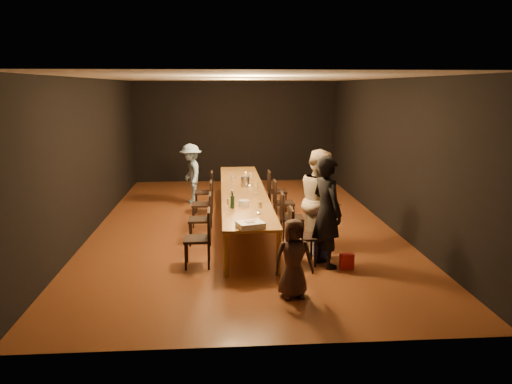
{
  "coord_description": "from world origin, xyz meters",
  "views": [
    {
      "loc": [
        -0.47,
        -10.07,
        2.83
      ],
      "look_at": [
        0.16,
        -1.43,
        1.0
      ],
      "focal_mm": 35.0,
      "sensor_mm": 36.0,
      "label": 1
    }
  ],
  "objects": [
    {
      "name": "chair_right_2",
      "position": [
        0.85,
        0.0,
        0.47
      ],
      "size": [
        0.42,
        0.42,
        0.93
      ],
      "primitive_type": null,
      "rotation": [
        0.0,
        0.0,
        -1.57
      ],
      "color": "black",
      "rests_on": "ground"
    },
    {
      "name": "birthday_cake",
      "position": [
        -0.02,
        -2.84,
        0.79
      ],
      "size": [
        0.46,
        0.41,
        0.09
      ],
      "rotation": [
        0.0,
        0.0,
        0.3
      ],
      "color": "white",
      "rests_on": "table"
    },
    {
      "name": "plate_stack",
      "position": [
        -0.05,
        -1.46,
        0.8
      ],
      "size": [
        0.25,
        0.25,
        0.11
      ],
      "primitive_type": "cylinder",
      "rotation": [
        0.0,
        0.0,
        0.35
      ],
      "color": "white",
      "rests_on": "table"
    },
    {
      "name": "champagne_bottle",
      "position": [
        -0.26,
        -1.59,
        0.91
      ],
      "size": [
        0.09,
        0.09,
        0.32
      ],
      "primitive_type": null,
      "rotation": [
        0.0,
        0.0,
        -0.28
      ],
      "color": "black",
      "rests_on": "table"
    },
    {
      "name": "gift_bag_blue",
      "position": [
        1.21,
        -2.16,
        0.16
      ],
      "size": [
        0.28,
        0.2,
        0.33
      ],
      "primitive_type": "cube",
      "rotation": [
        0.0,
        0.0,
        -0.12
      ],
      "color": "#2742AC",
      "rests_on": "ground"
    },
    {
      "name": "wineglass_5",
      "position": [
        0.21,
        0.79,
        0.85
      ],
      "size": [
        0.06,
        0.06,
        0.21
      ],
      "primitive_type": null,
      "color": "silver",
      "rests_on": "table"
    },
    {
      "name": "woman_tan",
      "position": [
        1.26,
        -1.71,
        0.89
      ],
      "size": [
        0.69,
        0.88,
        1.79
      ],
      "primitive_type": "imported",
      "rotation": [
        0.0,
        0.0,
        1.58
      ],
      "color": "beige",
      "rests_on": "ground"
    },
    {
      "name": "tealight_far",
      "position": [
        0.15,
        1.91,
        0.77
      ],
      "size": [
        0.05,
        0.05,
        0.03
      ],
      "primitive_type": "cylinder",
      "color": "#B2B7B2",
      "rests_on": "table"
    },
    {
      "name": "woman_birthday",
      "position": [
        1.21,
        -2.53,
        0.89
      ],
      "size": [
        0.65,
        0.77,
        1.79
      ],
      "primitive_type": "imported",
      "rotation": [
        0.0,
        0.0,
        1.97
      ],
      "color": "black",
      "rests_on": "ground"
    },
    {
      "name": "man_blue",
      "position": [
        -1.19,
        2.14,
        0.73
      ],
      "size": [
        0.75,
        1.05,
        1.47
      ],
      "primitive_type": "imported",
      "rotation": [
        0.0,
        0.0,
        -1.33
      ],
      "color": "#84A9CD",
      "rests_on": "ground"
    },
    {
      "name": "wineglass_1",
      "position": [
        0.19,
        -2.01,
        0.85
      ],
      "size": [
        0.06,
        0.06,
        0.21
      ],
      "primitive_type": null,
      "color": "beige",
      "rests_on": "table"
    },
    {
      "name": "child",
      "position": [
        0.51,
        -3.69,
        0.55
      ],
      "size": [
        0.57,
        0.4,
        1.1
      ],
      "primitive_type": "imported",
      "rotation": [
        0.0,
        0.0,
        0.09
      ],
      "color": "#452F26",
      "rests_on": "ground"
    },
    {
      "name": "chair_left_2",
      "position": [
        -0.85,
        0.0,
        0.47
      ],
      "size": [
        0.42,
        0.42,
        0.93
      ],
      "primitive_type": null,
      "rotation": [
        0.0,
        0.0,
        1.57
      ],
      "color": "black",
      "rests_on": "ground"
    },
    {
      "name": "gift_bag_red",
      "position": [
        1.51,
        -2.71,
        0.12
      ],
      "size": [
        0.22,
        0.14,
        0.25
      ],
      "primitive_type": "cube",
      "rotation": [
        0.0,
        0.0,
        0.11
      ],
      "color": "red",
      "rests_on": "ground"
    },
    {
      "name": "table",
      "position": [
        0.0,
        0.0,
        0.7
      ],
      "size": [
        0.9,
        6.0,
        0.75
      ],
      "color": "brown",
      "rests_on": "ground"
    },
    {
      "name": "ice_bucket",
      "position": [
        0.06,
        0.41,
        0.85
      ],
      "size": [
        0.24,
        0.24,
        0.2
      ],
      "primitive_type": "cylinder",
      "rotation": [
        0.0,
        0.0,
        -0.35
      ],
      "color": "#B5B4B9",
      "rests_on": "table"
    },
    {
      "name": "chair_right_3",
      "position": [
        0.85,
        1.2,
        0.47
      ],
      "size": [
        0.42,
        0.42,
        0.93
      ],
      "primitive_type": null,
      "rotation": [
        0.0,
        0.0,
        -1.57
      ],
      "color": "black",
      "rests_on": "ground"
    },
    {
      "name": "chair_right_0",
      "position": [
        0.85,
        -2.4,
        0.47
      ],
      "size": [
        0.42,
        0.42,
        0.93
      ],
      "primitive_type": null,
      "rotation": [
        0.0,
        0.0,
        -1.57
      ],
      "color": "black",
      "rests_on": "ground"
    },
    {
      "name": "room_shell",
      "position": [
        0.0,
        0.0,
        2.08
      ],
      "size": [
        6.04,
        10.04,
        3.02
      ],
      "color": "black",
      "rests_on": "ground"
    },
    {
      "name": "ground",
      "position": [
        0.0,
        0.0,
        0.0
      ],
      "size": [
        10.0,
        10.0,
        0.0
      ],
      "primitive_type": "plane",
      "color": "#492512",
      "rests_on": "ground"
    },
    {
      "name": "chair_right_1",
      "position": [
        0.85,
        -1.2,
        0.47
      ],
      "size": [
        0.42,
        0.42,
        0.93
      ],
      "primitive_type": null,
      "rotation": [
        0.0,
        0.0,
        -1.57
      ],
      "color": "black",
      "rests_on": "ground"
    },
    {
      "name": "tealight_near",
      "position": [
        0.15,
        -2.07,
        0.77
      ],
      "size": [
        0.05,
        0.05,
        0.03
      ],
      "primitive_type": "cylinder",
      "color": "#B2B7B2",
      "rests_on": "table"
    },
    {
      "name": "chair_left_1",
      "position": [
        -0.85,
        -1.2,
        0.47
      ],
      "size": [
        0.42,
        0.42,
        0.93
      ],
      "primitive_type": null,
      "rotation": [
        0.0,
        0.0,
        1.57
      ],
      "color": "black",
      "rests_on": "ground"
    },
    {
      "name": "chair_left_3",
      "position": [
        -0.85,
        1.2,
        0.47
      ],
      "size": [
        0.42,
        0.42,
        0.93
      ],
      "primitive_type": null,
      "rotation": [
        0.0,
        0.0,
        1.57
      ],
      "color": "black",
      "rests_on": "ground"
    },
    {
      "name": "wineglass_3",
      "position": [
        0.25,
        -0.3,
        0.85
      ],
      "size": [
        0.06,
        0.06,
        0.21
      ],
      "primitive_type": null,
      "color": "beige",
      "rests_on": "table"
    },
    {
      "name": "chair_left_0",
      "position": [
        -0.85,
        -2.4,
        0.47
      ],
      "size": [
        0.42,
        0.42,
        0.93
      ],
      "primitive_type": null,
      "rotation": [
        0.0,
        0.0,
        1.57
      ],
      "color": "black",
      "rests_on": "ground"
    },
    {
      "name": "wineglass_2",
      "position": [
        -0.25,
        -0.98,
        0.85
      ],
      "size": [
        0.06,
        0.06,
        0.21
      ],
      "primitive_type": null,
      "color": "silver",
      "rests_on": "table"
    },
    {
      "name": "tealight_mid",
      "position": [
        0.15,
        0.28,
        0.77
      ],
      "size": [
        0.05,
        0.05,
        0.03
      ],
      "primitive_type": "cylinder",
      "color": "#B2B7B2",
      "rests_on": "table"
    },
    {
      "name": "wineglass_0",
      "position": [
        -0.33,
        -1.71,
        0.85
      ],
      "size": [
        0.06,
        0.06,
        0.21
      ],
      "primitive_type": null,
      "color": "beige",
      "rests_on": "table"
    },
    {
      "name": "wineglass_4",
      "position": [
        -0.2,
        0.64,
        0.85
      ],
      "size": [
        0.06,
        0.06,
        0.21
      ],
      "primitive_type": null,
      "color": "silver",
      "rests_on": "table"
    }
  ]
}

